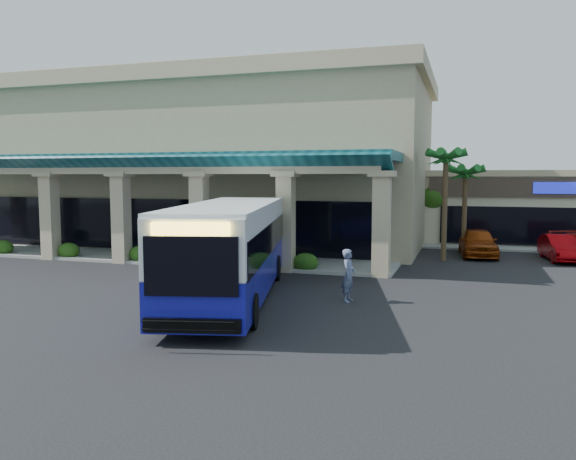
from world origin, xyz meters
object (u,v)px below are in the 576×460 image
at_px(car_silver, 478,242).
at_px(transit_bus, 231,251).
at_px(car_white, 561,248).
at_px(pedestrian, 349,275).

bearing_deg(car_silver, transit_bus, -127.15).
distance_m(car_silver, car_white, 4.22).
distance_m(pedestrian, car_silver, 14.31).
relative_size(pedestrian, car_white, 0.45).
height_order(transit_bus, car_white, transit_bus).
height_order(transit_bus, car_silver, transit_bus).
xyz_separation_m(car_silver, car_white, (4.21, -0.38, -0.10)).
bearing_deg(car_white, transit_bus, -139.58).
relative_size(transit_bus, car_white, 2.99).
xyz_separation_m(transit_bus, car_silver, (8.90, 14.34, -0.97)).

